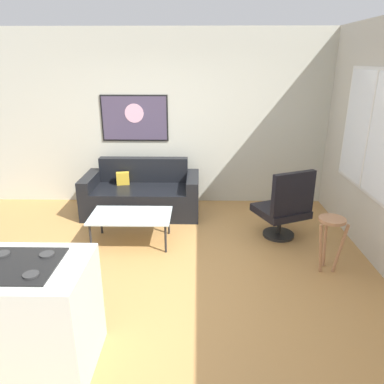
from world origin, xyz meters
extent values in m
cube|color=#B38046|center=(0.00, 0.00, -0.02)|extent=(6.40, 6.40, 0.04)
cube|color=beige|center=(0.00, 2.42, 1.40)|extent=(6.40, 0.05, 2.80)
cube|color=black|center=(-0.39, 1.82, 0.22)|extent=(1.44, 0.83, 0.44)
cube|color=black|center=(-0.39, 2.15, 0.63)|extent=(1.43, 0.17, 0.39)
cube|color=black|center=(-1.19, 1.82, 0.31)|extent=(0.18, 0.82, 0.63)
cube|color=black|center=(0.42, 1.81, 0.31)|extent=(0.18, 0.82, 0.63)
cube|color=gold|center=(-0.70, 1.97, 0.54)|extent=(0.22, 0.14, 0.20)
cube|color=silver|center=(-0.39, 0.83, 0.39)|extent=(1.06, 0.63, 0.02)
cylinder|color=#232326|center=(-0.86, 0.56, 0.19)|extent=(0.03, 0.03, 0.38)
cylinder|color=#232326|center=(0.09, 0.56, 0.19)|extent=(0.03, 0.03, 0.38)
cylinder|color=#232326|center=(-0.86, 1.10, 0.19)|extent=(0.03, 0.03, 0.38)
cylinder|color=#232326|center=(0.09, 1.10, 0.19)|extent=(0.03, 0.03, 0.38)
cylinder|color=black|center=(1.63, 1.06, 0.02)|extent=(0.43, 0.43, 0.04)
cylinder|color=black|center=(1.63, 1.06, 0.21)|extent=(0.06, 0.06, 0.35)
cube|color=black|center=(1.63, 1.06, 0.38)|extent=(0.80, 0.79, 0.10)
cube|color=black|center=(1.72, 0.84, 0.71)|extent=(0.59, 0.32, 0.56)
cylinder|color=#AA744F|center=(2.00, 0.18, 0.64)|extent=(0.30, 0.30, 0.03)
cylinder|color=#AA744F|center=(2.00, 0.31, 0.31)|extent=(0.04, 0.12, 0.62)
cylinder|color=#AA744F|center=(1.89, 0.12, 0.31)|extent=(0.13, 0.09, 0.62)
cylinder|color=#AA744F|center=(2.11, 0.12, 0.31)|extent=(0.13, 0.09, 0.62)
cube|color=black|center=(-0.82, -1.28, 0.92)|extent=(0.60, 0.52, 0.01)
cylinder|color=#2D2D2D|center=(-0.65, -1.42, 0.93)|extent=(0.11, 0.11, 0.01)
cylinder|color=#2D2D2D|center=(-0.99, -1.14, 0.93)|extent=(0.11, 0.11, 0.01)
cylinder|color=#2D2D2D|center=(-0.65, -1.14, 0.93)|extent=(0.11, 0.11, 0.01)
cube|color=black|center=(-0.53, 2.39, 1.43)|extent=(1.08, 0.01, 0.74)
cube|color=#493E56|center=(-0.53, 2.38, 1.43)|extent=(1.03, 0.02, 0.69)
cylinder|color=#E5AAC3|center=(-0.53, 2.37, 1.51)|extent=(0.30, 0.01, 0.30)
cube|color=silver|center=(2.59, 0.90, 1.50)|extent=(0.02, 1.53, 1.49)
cube|color=white|center=(2.58, 0.90, 1.50)|extent=(0.01, 1.45, 1.41)
cube|color=silver|center=(2.58, 0.90, 1.50)|extent=(0.01, 0.04, 1.41)
camera|label=1|loc=(0.49, -3.57, 2.32)|focal=34.20mm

